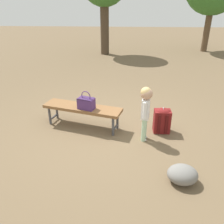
{
  "coord_description": "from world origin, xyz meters",
  "views": [
    {
      "loc": [
        0.37,
        -4.02,
        2.38
      ],
      "look_at": [
        0.14,
        -0.09,
        0.45
      ],
      "focal_mm": 36.86,
      "sensor_mm": 36.0,
      "label": 1
    }
  ],
  "objects_px": {
    "park_bench": "(82,109)",
    "handbag": "(86,103)",
    "child_standing": "(146,106)",
    "trail_rock": "(182,174)",
    "backpack_large": "(162,120)"
  },
  "relations": [
    {
      "from": "park_bench",
      "to": "backpack_large",
      "type": "xyz_separation_m",
      "value": [
        1.59,
        -0.12,
        -0.13
      ]
    },
    {
      "from": "handbag",
      "to": "child_standing",
      "type": "bearing_deg",
      "value": -16.61
    },
    {
      "from": "backpack_large",
      "to": "handbag",
      "type": "bearing_deg",
      "value": 179.12
    },
    {
      "from": "park_bench",
      "to": "child_standing",
      "type": "distance_m",
      "value": 1.33
    },
    {
      "from": "child_standing",
      "to": "trail_rock",
      "type": "relative_size",
      "value": 2.38
    },
    {
      "from": "park_bench",
      "to": "child_standing",
      "type": "xyz_separation_m",
      "value": [
        1.22,
        -0.43,
        0.3
      ]
    },
    {
      "from": "park_bench",
      "to": "handbag",
      "type": "height_order",
      "value": "handbag"
    },
    {
      "from": "park_bench",
      "to": "backpack_large",
      "type": "relative_size",
      "value": 3.1
    },
    {
      "from": "handbag",
      "to": "backpack_large",
      "type": "relative_size",
      "value": 0.69
    },
    {
      "from": "handbag",
      "to": "trail_rock",
      "type": "distance_m",
      "value": 2.2
    },
    {
      "from": "handbag",
      "to": "trail_rock",
      "type": "height_order",
      "value": "handbag"
    },
    {
      "from": "trail_rock",
      "to": "handbag",
      "type": "bearing_deg",
      "value": 137.97
    },
    {
      "from": "child_standing",
      "to": "handbag",
      "type": "bearing_deg",
      "value": 163.39
    },
    {
      "from": "park_bench",
      "to": "child_standing",
      "type": "relative_size",
      "value": 1.58
    },
    {
      "from": "handbag",
      "to": "child_standing",
      "type": "height_order",
      "value": "child_standing"
    }
  ]
}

